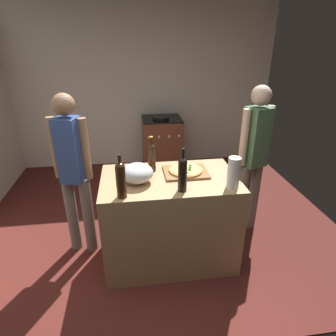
% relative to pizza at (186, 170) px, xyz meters
% --- Properties ---
extents(ground_plane, '(4.47, 3.76, 0.02)m').
position_rel_pizza_xyz_m(ground_plane, '(-0.35, 0.81, -0.93)').
color(ground_plane, '#511E19').
extents(kitchen_wall_rear, '(4.47, 0.10, 2.60)m').
position_rel_pizza_xyz_m(kitchen_wall_rear, '(-0.35, 2.44, 0.38)').
color(kitchen_wall_rear, silver).
rests_on(kitchen_wall_rear, ground_plane).
extents(counter, '(1.22, 0.73, 0.88)m').
position_rel_pizza_xyz_m(counter, '(-0.16, -0.08, -0.47)').
color(counter, tan).
rests_on(counter, ground_plane).
extents(cutting_board, '(0.40, 0.32, 0.02)m').
position_rel_pizza_xyz_m(cutting_board, '(-0.00, 0.00, -0.02)').
color(cutting_board, olive).
rests_on(cutting_board, counter).
extents(pizza, '(0.31, 0.31, 0.03)m').
position_rel_pizza_xyz_m(pizza, '(0.00, 0.00, 0.00)').
color(pizza, tan).
rests_on(pizza, cutting_board).
extents(mixing_bowl, '(0.28, 0.28, 0.17)m').
position_rel_pizza_xyz_m(mixing_bowl, '(-0.45, -0.12, 0.05)').
color(mixing_bowl, '#B2B2B7').
rests_on(mixing_bowl, counter).
extents(paper_towel_roll, '(0.10, 0.10, 0.27)m').
position_rel_pizza_xyz_m(paper_towel_roll, '(0.33, -0.32, 0.10)').
color(paper_towel_roll, white).
rests_on(paper_towel_roll, counter).
extents(wine_bottle_clear, '(0.07, 0.07, 0.37)m').
position_rel_pizza_xyz_m(wine_bottle_clear, '(-0.09, -0.32, 0.13)').
color(wine_bottle_clear, black).
rests_on(wine_bottle_clear, counter).
extents(wine_bottle_amber, '(0.07, 0.07, 0.34)m').
position_rel_pizza_xyz_m(wine_bottle_amber, '(-0.30, 0.09, 0.12)').
color(wine_bottle_amber, '#331E0F').
rests_on(wine_bottle_amber, counter).
extents(wine_bottle_dark, '(0.08, 0.08, 0.36)m').
position_rel_pizza_xyz_m(wine_bottle_dark, '(-0.58, -0.36, 0.13)').
color(wine_bottle_dark, '#331E0F').
rests_on(wine_bottle_dark, counter).
extents(stove, '(0.61, 0.58, 0.92)m').
position_rel_pizza_xyz_m(stove, '(0.01, 2.04, -0.47)').
color(stove, brown).
rests_on(stove, ground_plane).
extents(person_in_stripes, '(0.35, 0.25, 1.61)m').
position_rel_pizza_xyz_m(person_in_stripes, '(-1.03, 0.16, 0.00)').
color(person_in_stripes, slate).
rests_on(person_in_stripes, ground_plane).
extents(person_in_red, '(0.37, 0.26, 1.63)m').
position_rel_pizza_xyz_m(person_in_red, '(0.77, 0.26, 0.02)').
color(person_in_red, slate).
rests_on(person_in_red, ground_plane).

